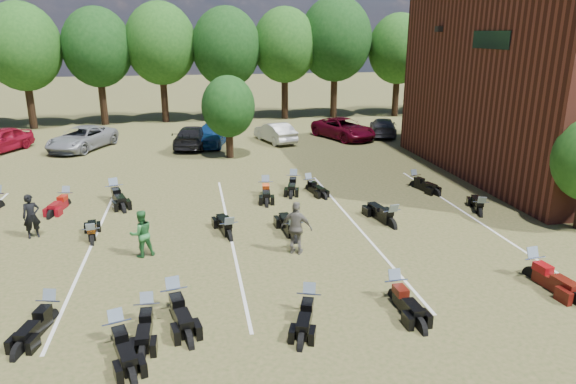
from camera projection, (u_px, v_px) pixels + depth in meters
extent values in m
plane|color=brown|center=(326.00, 260.00, 17.30)|extent=(160.00, 160.00, 0.00)
imported|color=maroon|center=(0.00, 140.00, 32.55)|extent=(3.54, 4.86, 1.54)
imported|color=gray|center=(82.00, 138.00, 33.34)|extent=(4.43, 5.84, 1.47)
imported|color=black|center=(193.00, 137.00, 34.04)|extent=(2.93, 5.16, 1.41)
imported|color=navy|center=(212.00, 134.00, 34.48)|extent=(3.09, 4.94, 1.57)
imported|color=beige|center=(275.00, 132.00, 35.58)|extent=(2.59, 4.38, 1.36)
imported|color=#4F0415|center=(343.00, 128.00, 36.77)|extent=(4.24, 5.77, 1.46)
imported|color=#3B3B40|center=(383.00, 127.00, 37.80)|extent=(3.07, 4.80, 1.29)
imported|color=black|center=(31.00, 216.00, 18.94)|extent=(0.72, 0.61, 1.67)
imported|color=#2A7035|center=(141.00, 234.00, 17.34)|extent=(0.97, 0.86, 1.65)
imported|color=#615D53|center=(297.00, 228.00, 17.54)|extent=(1.19, 0.90, 1.87)
cube|color=black|center=(439.00, 29.00, 27.98)|extent=(0.30, 0.40, 0.30)
cube|color=black|center=(491.00, 40.00, 23.46)|extent=(0.06, 3.00, 0.80)
cylinder|color=black|center=(41.00, 101.00, 41.05)|extent=(0.58, 0.58, 4.08)
ellipsoid|color=#1E4C19|center=(33.00, 46.00, 39.77)|extent=(6.00, 6.00, 6.90)
cylinder|color=black|center=(106.00, 100.00, 41.94)|extent=(0.57, 0.58, 4.08)
ellipsoid|color=#1E4C19|center=(100.00, 45.00, 40.66)|extent=(6.00, 6.00, 6.90)
cylinder|color=black|center=(168.00, 98.00, 42.82)|extent=(0.57, 0.58, 4.08)
ellipsoid|color=#1E4C19|center=(165.00, 45.00, 41.54)|extent=(6.00, 6.00, 6.90)
cylinder|color=black|center=(228.00, 97.00, 43.71)|extent=(0.58, 0.58, 4.08)
ellipsoid|color=#1E4C19|center=(227.00, 45.00, 42.43)|extent=(6.00, 6.00, 6.90)
cylinder|color=black|center=(286.00, 96.00, 44.60)|extent=(0.57, 0.58, 4.08)
ellipsoid|color=#1E4C19|center=(286.00, 44.00, 43.32)|extent=(6.00, 6.00, 6.90)
cylinder|color=black|center=(341.00, 95.00, 45.49)|extent=(0.57, 0.58, 4.08)
ellipsoid|color=#1E4C19|center=(343.00, 44.00, 44.21)|extent=(6.00, 6.00, 6.90)
cylinder|color=black|center=(395.00, 93.00, 46.37)|extent=(0.57, 0.58, 4.08)
ellipsoid|color=#1E4C19|center=(398.00, 44.00, 45.09)|extent=(6.00, 6.00, 6.90)
cylinder|color=black|center=(446.00, 92.00, 47.26)|extent=(0.58, 0.58, 4.08)
ellipsoid|color=#1E4C19|center=(450.00, 44.00, 45.98)|extent=(6.00, 6.00, 6.90)
cylinder|color=black|center=(495.00, 91.00, 48.15)|extent=(0.58, 0.58, 4.08)
ellipsoid|color=#1E4C19|center=(501.00, 44.00, 46.87)|extent=(6.00, 6.00, 6.90)
cylinder|color=black|center=(230.00, 142.00, 31.20)|extent=(0.24, 0.24, 1.90)
sphere|color=#1E4C19|center=(228.00, 106.00, 30.56)|extent=(3.20, 3.20, 3.20)
cube|color=silver|center=(93.00, 243.00, 18.69)|extent=(0.10, 14.00, 0.01)
cube|color=silver|center=(230.00, 233.00, 19.58)|extent=(0.10, 14.00, 0.01)
cube|color=silver|center=(355.00, 224.00, 20.47)|extent=(0.10, 14.00, 0.01)
cube|color=silver|center=(470.00, 216.00, 21.35)|extent=(0.10, 14.00, 0.01)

